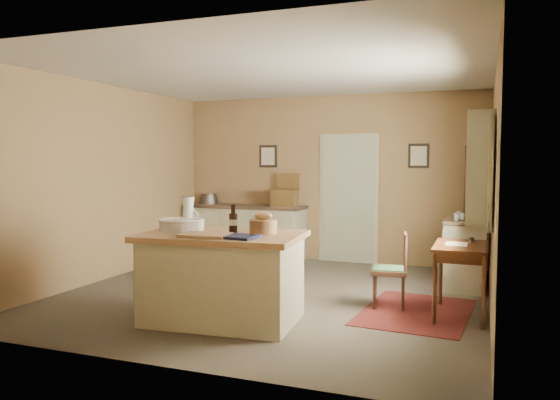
# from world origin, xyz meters

# --- Properties ---
(ground) EXTENTS (5.00, 5.00, 0.00)m
(ground) POSITION_xyz_m (0.00, 0.00, 0.00)
(ground) COLOR #534A3F
(ground) RESTS_ON ground
(wall_back) EXTENTS (5.00, 0.10, 2.70)m
(wall_back) POSITION_xyz_m (0.00, 2.50, 1.35)
(wall_back) COLOR olive
(wall_back) RESTS_ON ground
(wall_front) EXTENTS (5.00, 0.10, 2.70)m
(wall_front) POSITION_xyz_m (0.00, -2.50, 1.35)
(wall_front) COLOR olive
(wall_front) RESTS_ON ground
(wall_left) EXTENTS (0.10, 5.00, 2.70)m
(wall_left) POSITION_xyz_m (-2.50, 0.00, 1.35)
(wall_left) COLOR olive
(wall_left) RESTS_ON ground
(wall_right) EXTENTS (0.10, 5.00, 2.70)m
(wall_right) POSITION_xyz_m (2.50, 0.00, 1.35)
(wall_right) COLOR olive
(wall_right) RESTS_ON ground
(ceiling) EXTENTS (5.00, 5.00, 0.00)m
(ceiling) POSITION_xyz_m (0.00, 0.00, 2.70)
(ceiling) COLOR silver
(ceiling) RESTS_ON wall_back
(door) EXTENTS (0.97, 0.06, 2.11)m
(door) POSITION_xyz_m (0.35, 2.47, 1.05)
(door) COLOR #AAAD92
(door) RESTS_ON ground
(framed_prints) EXTENTS (2.82, 0.02, 0.38)m
(framed_prints) POSITION_xyz_m (0.20, 2.48, 1.72)
(framed_prints) COLOR black
(framed_prints) RESTS_ON ground
(window) EXTENTS (0.25, 1.99, 1.12)m
(window) POSITION_xyz_m (2.42, -0.20, 1.55)
(window) COLOR #BBB692
(window) RESTS_ON ground
(work_island) EXTENTS (1.68, 1.17, 1.20)m
(work_island) POSITION_xyz_m (-0.08, -1.21, 0.48)
(work_island) COLOR #BBB692
(work_island) RESTS_ON ground
(sideboard) EXTENTS (2.04, 0.58, 1.18)m
(sideboard) POSITION_xyz_m (-1.34, 2.20, 0.48)
(sideboard) COLOR #BBB692
(sideboard) RESTS_ON ground
(rug) EXTENTS (1.23, 1.69, 0.01)m
(rug) POSITION_xyz_m (1.75, -0.17, 0.00)
(rug) COLOR #4C100E
(rug) RESTS_ON ground
(writing_desk) EXTENTS (0.54, 0.89, 0.82)m
(writing_desk) POSITION_xyz_m (2.20, -0.17, 0.67)
(writing_desk) COLOR #3E1E0E
(writing_desk) RESTS_ON ground
(desk_chair) EXTENTS (0.44, 0.44, 0.82)m
(desk_chair) POSITION_xyz_m (1.43, -0.08, 0.41)
(desk_chair) COLOR black
(desk_chair) RESTS_ON ground
(right_cabinet) EXTENTS (0.53, 0.95, 0.99)m
(right_cabinet) POSITION_xyz_m (2.20, 1.26, 0.46)
(right_cabinet) COLOR #BBB692
(right_cabinet) RESTS_ON ground
(shelving_unit) EXTENTS (0.31, 0.83, 1.85)m
(shelving_unit) POSITION_xyz_m (2.35, 2.00, 0.92)
(shelving_unit) COLOR black
(shelving_unit) RESTS_ON ground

